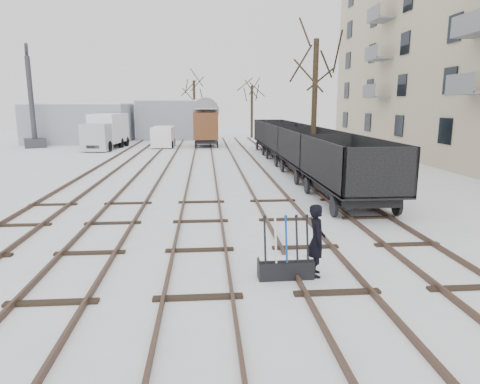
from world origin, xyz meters
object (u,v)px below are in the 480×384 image
object	(u,v)px
lorry	(106,131)
panel_van	(163,136)
box_van_wagon	(206,124)
crane	(34,121)
ground_frame	(286,266)
freight_wagon_a	(348,179)
worker	(317,240)

from	to	relation	value
lorry	panel_van	xyz separation A→B (m)	(5.00, 1.36, -0.62)
box_van_wagon	crane	world-z (taller)	crane
lorry	crane	world-z (taller)	crane
ground_frame	panel_van	distance (m)	32.51
ground_frame	freight_wagon_a	distance (m)	8.45
worker	panel_van	distance (m)	32.55
ground_frame	panel_van	world-z (taller)	panel_van
ground_frame	box_van_wagon	distance (m)	32.29
freight_wagon_a	box_van_wagon	size ratio (longest dim) A/B	1.36
worker	ground_frame	bearing A→B (deg)	105.60
ground_frame	freight_wagon_a	size ratio (longest dim) A/B	0.23
lorry	crane	xyz separation A→B (m)	(-7.04, 2.06, 0.85)
box_van_wagon	lorry	size ratio (longest dim) A/B	0.67
ground_frame	crane	world-z (taller)	crane
box_van_wagon	crane	size ratio (longest dim) A/B	0.51
worker	box_van_wagon	size ratio (longest dim) A/B	0.37
worker	freight_wagon_a	world-z (taller)	freight_wagon_a
ground_frame	crane	size ratio (longest dim) A/B	0.16
ground_frame	panel_van	size ratio (longest dim) A/B	0.34
ground_frame	box_van_wagon	size ratio (longest dim) A/B	0.31
ground_frame	crane	distance (m)	37.31
worker	box_van_wagon	xyz separation A→B (m)	(-2.48, 32.10, 1.23)
crane	lorry	bearing A→B (deg)	-38.58
box_van_wagon	panel_van	xyz separation A→B (m)	(-4.08, -0.21, -1.10)
crane	box_van_wagon	bearing A→B (deg)	-24.01
freight_wagon_a	lorry	bearing A→B (deg)	122.49
freight_wagon_a	lorry	xyz separation A→B (m)	(-14.77, 23.19, 0.61)
crane	ground_frame	bearing A→B (deg)	-83.63
worker	lorry	bearing A→B (deg)	28.75
lorry	ground_frame	bearing A→B (deg)	-63.47
freight_wagon_a	crane	bearing A→B (deg)	130.81
freight_wagon_a	box_van_wagon	distance (m)	25.43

